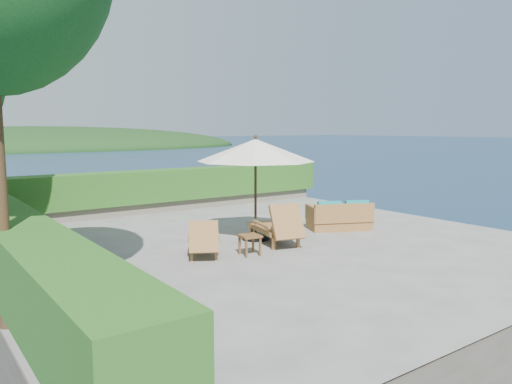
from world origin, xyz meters
TOP-DOWN VIEW (x-y plane):
  - ground at (0.00, 0.00)m, footprint 12.00×12.00m
  - foundation at (0.00, 0.00)m, footprint 12.00×12.00m
  - ocean at (0.00, 0.00)m, footprint 600.00×600.00m
  - offshore_island at (25.00, 140.00)m, footprint 126.00×57.60m
  - planter_wall_far at (0.00, 5.60)m, footprint 12.00×0.60m
  - planter_wall_left at (-5.60, 0.00)m, footprint 0.60×12.00m
  - hedge_far at (0.00, 5.60)m, footprint 12.40×0.90m
  - hedge_left at (-5.60, 0.00)m, footprint 0.90×12.40m
  - patio_umbrella at (0.00, 0.41)m, footprint 3.08×3.08m
  - lounge_left at (-1.83, -0.27)m, footprint 1.23×1.54m
  - lounge_right at (0.09, -0.31)m, footprint 1.11×1.87m
  - side_table at (-1.00, -0.77)m, footprint 0.47×0.47m
  - wicker_loveseat at (2.52, 0.05)m, footprint 1.84×1.45m

SIDE VIEW (x-z plane):
  - offshore_island at x=25.00m, z-range -9.30..3.30m
  - ocean at x=0.00m, z-range -3.00..-3.00m
  - foundation at x=0.00m, z-range -3.05..-0.05m
  - ground at x=0.00m, z-range 0.00..0.00m
  - planter_wall_far at x=0.00m, z-range 0.00..0.36m
  - planter_wall_left at x=-5.60m, z-range 0.00..0.36m
  - wicker_loveseat at x=2.52m, z-range -0.09..0.72m
  - lounge_left at x=-1.83m, z-range -0.07..0.76m
  - side_table at x=-1.00m, z-range 0.14..0.59m
  - lounge_right at x=0.09m, z-range -0.08..0.93m
  - hedge_far at x=0.00m, z-range 0.35..1.35m
  - hedge_left at x=-5.60m, z-range 0.35..1.35m
  - patio_umbrella at x=0.00m, z-range 0.87..3.41m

